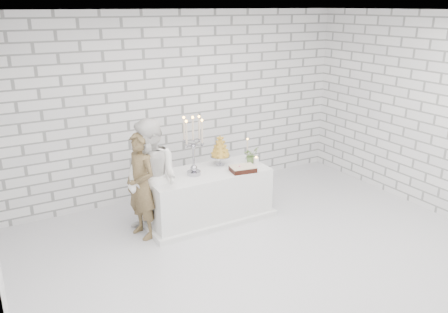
# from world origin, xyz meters

# --- Properties ---
(ground) EXTENTS (6.00, 5.00, 0.01)m
(ground) POSITION_xyz_m (0.00, 0.00, 0.00)
(ground) COLOR silver
(ground) RESTS_ON ground
(ceiling) EXTENTS (6.00, 5.00, 0.01)m
(ceiling) POSITION_xyz_m (0.00, 0.00, 3.00)
(ceiling) COLOR white
(ceiling) RESTS_ON ground
(wall_back) EXTENTS (6.00, 0.01, 3.00)m
(wall_back) POSITION_xyz_m (0.00, 2.50, 1.50)
(wall_back) COLOR white
(wall_back) RESTS_ON ground
(wall_right) EXTENTS (0.01, 5.00, 3.00)m
(wall_right) POSITION_xyz_m (3.00, 0.00, 1.50)
(wall_right) COLOR white
(wall_right) RESTS_ON ground
(cake_table) EXTENTS (1.80, 0.80, 0.75)m
(cake_table) POSITION_xyz_m (-0.16, 1.33, 0.38)
(cake_table) COLOR white
(cake_table) RESTS_ON ground
(groom) EXTENTS (0.48, 0.62, 1.50)m
(groom) POSITION_xyz_m (-1.19, 1.29, 0.75)
(groom) COLOR brown
(groom) RESTS_ON ground
(bride) EXTENTS (0.93, 1.00, 1.65)m
(bride) POSITION_xyz_m (-1.04, 1.25, 0.82)
(bride) COLOR white
(bride) RESTS_ON ground
(candelabra) EXTENTS (0.43, 0.43, 0.86)m
(candelabra) POSITION_xyz_m (-0.39, 1.30, 1.18)
(candelabra) COLOR #9796A0
(candelabra) RESTS_ON cake_table
(croquembouche) EXTENTS (0.32, 0.32, 0.48)m
(croquembouche) POSITION_xyz_m (0.14, 1.48, 0.99)
(croquembouche) COLOR #A17724
(croquembouche) RESTS_ON cake_table
(chocolate_cake) EXTENTS (0.39, 0.31, 0.08)m
(chocolate_cake) POSITION_xyz_m (0.29, 1.07, 0.79)
(chocolate_cake) COLOR black
(chocolate_cake) RESTS_ON cake_table
(pillar_candle) EXTENTS (0.09, 0.09, 0.12)m
(pillar_candle) POSITION_xyz_m (0.61, 1.20, 0.81)
(pillar_candle) COLOR white
(pillar_candle) RESTS_ON cake_table
(extra_taper) EXTENTS (0.07, 0.07, 0.32)m
(extra_taper) POSITION_xyz_m (0.64, 1.51, 0.91)
(extra_taper) COLOR beige
(extra_taper) RESTS_ON cake_table
(flowers) EXTENTS (0.28, 0.27, 0.25)m
(flowers) POSITION_xyz_m (0.60, 1.34, 0.88)
(flowers) COLOR #3C7035
(flowers) RESTS_ON cake_table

